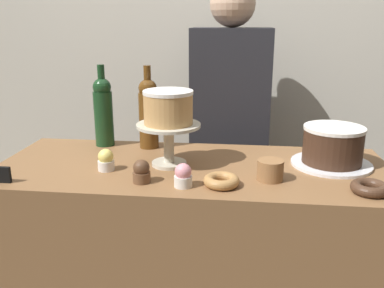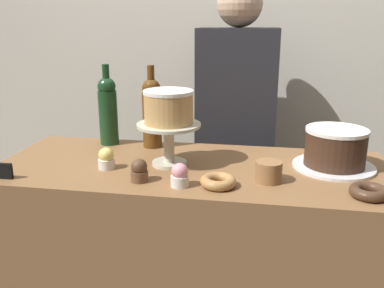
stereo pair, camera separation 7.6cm
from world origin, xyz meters
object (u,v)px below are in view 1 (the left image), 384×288
Objects in this scene: donut_maple at (221,181)px; price_sign_chalkboard at (0,175)px; cupcake_strawberry at (183,176)px; chocolate_round_cake at (333,145)px; cupcake_lemon at (106,160)px; cookie_stack at (270,170)px; barista_figure at (229,149)px; cake_stand_pedestal at (169,138)px; wine_bottle_green at (103,110)px; cupcake_chocolate at (141,172)px; white_layer_cake at (168,108)px; wine_bottle_amber at (148,112)px; donut_chocolate at (370,188)px.

price_sign_chalkboard is (-0.69, -0.05, 0.01)m from donut_maple.
cupcake_strawberry is 1.06× the size of price_sign_chalkboard.
chocolate_round_cake is 2.79× the size of cupcake_lemon.
cookie_stack is 1.20× the size of price_sign_chalkboard.
chocolate_round_cake is at bearing -52.57° from barista_figure.
cookie_stack is at bearing -16.03° from cake_stand_pedestal.
barista_figure reaches higher than cake_stand_pedestal.
cake_stand_pedestal is 0.37m from wine_bottle_green.
barista_figure is (0.25, 0.72, -0.14)m from cupcake_chocolate.
wine_bottle_amber is at bearing 119.15° from white_layer_cake.
chocolate_round_cake is at bearing 20.60° from cupcake_chocolate.
cookie_stack is at bearing 9.58° from cupcake_chocolate.
white_layer_cake is 0.11× the size of barista_figure.
wine_bottle_green is (-0.87, 0.15, 0.07)m from chocolate_round_cake.
wine_bottle_amber reaches higher than cake_stand_pedestal.
donut_chocolate is at bearing 2.43° from price_sign_chalkboard.
cake_stand_pedestal is at bearing -35.68° from wine_bottle_green.
wine_bottle_amber reaches higher than cookie_stack.
price_sign_chalkboard is at bearing -171.87° from cookie_stack.
cupcake_chocolate is 0.69m from donut_chocolate.
cake_stand_pedestal is at bearing 164.78° from donut_chocolate.
cookie_stack is (0.15, 0.07, 0.02)m from donut_maple.
chocolate_round_cake reaches higher than cupcake_lemon.
cake_stand_pedestal is 1.98× the size of donut_chocolate.
wine_bottle_amber is (-0.12, 0.21, 0.04)m from cake_stand_pedestal.
barista_figure is at bearing 70.53° from cake_stand_pedestal.
white_layer_cake is at bearing -35.68° from wine_bottle_green.
cupcake_chocolate is (-0.06, -0.17, -0.17)m from white_layer_cake.
wine_bottle_amber is 3.87× the size of cookie_stack.
donut_maple is (0.19, -0.17, -0.19)m from white_layer_cake.
donut_chocolate is at bearing -22.60° from wine_bottle_green.
cupcake_lemon is at bearing 166.65° from donut_maple.
white_layer_cake reaches higher than cupcake_lemon.
cupcake_chocolate is at bearing 179.60° from donut_chocolate.
white_layer_cake is at bearing 139.16° from donut_maple.
donut_maple is 0.73m from barista_figure.
cupcake_lemon is 0.84m from donut_chocolate.
cupcake_chocolate is (-0.13, 0.02, 0.00)m from cupcake_strawberry.
cupcake_chocolate is at bearing 6.80° from price_sign_chalkboard.
barista_figure is (-0.43, 0.73, -0.12)m from donut_chocolate.
white_layer_cake is 0.58m from price_sign_chalkboard.
wine_bottle_green is (-0.30, 0.22, 0.04)m from cake_stand_pedestal.
chocolate_round_cake is at bearing 15.10° from price_sign_chalkboard.
cake_stand_pedestal is at bearing 19.48° from cupcake_lemon.
cupcake_lemon is (-0.20, -0.07, -0.07)m from cake_stand_pedestal.
white_layer_cake is 0.66m from barista_figure.
cupcake_lemon reaches higher than cookie_stack.
price_sign_chalkboard is 0.04× the size of barista_figure.
cupcake_strawberry is 0.66× the size of donut_maple.
cupcake_strawberry is (0.08, -0.19, -0.17)m from white_layer_cake.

